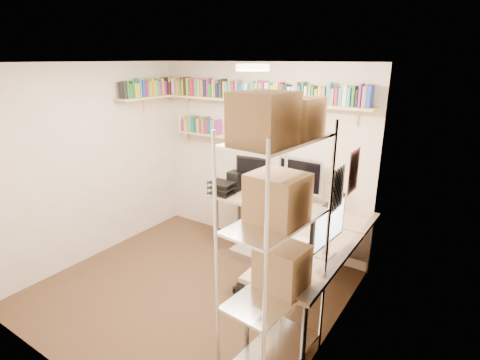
# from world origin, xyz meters

# --- Properties ---
(ground) EXTENTS (3.20, 3.20, 0.00)m
(ground) POSITION_xyz_m (0.00, 0.00, 0.00)
(ground) COLOR #412C1C
(ground) RESTS_ON ground
(room_shell) EXTENTS (3.24, 3.04, 2.52)m
(room_shell) POSITION_xyz_m (0.00, 0.00, 1.55)
(room_shell) COLOR beige
(room_shell) RESTS_ON ground
(wall_shelves) EXTENTS (3.12, 1.09, 0.80)m
(wall_shelves) POSITION_xyz_m (-0.42, 1.30, 2.03)
(wall_shelves) COLOR #DCC67C
(wall_shelves) RESTS_ON ground
(corner_desk) EXTENTS (2.11, 2.06, 1.37)m
(corner_desk) POSITION_xyz_m (0.70, 0.95, 0.78)
(corner_desk) COLOR tan
(corner_desk) RESTS_ON ground
(office_chair) EXTENTS (0.58, 0.59, 1.11)m
(office_chair) POSITION_xyz_m (0.70, 0.46, 0.47)
(office_chair) COLOR black
(office_chair) RESTS_ON ground
(wire_rack) EXTENTS (0.52, 0.95, 2.34)m
(wire_rack) POSITION_xyz_m (1.36, -0.49, 1.55)
(wire_rack) COLOR silver
(wire_rack) RESTS_ON ground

